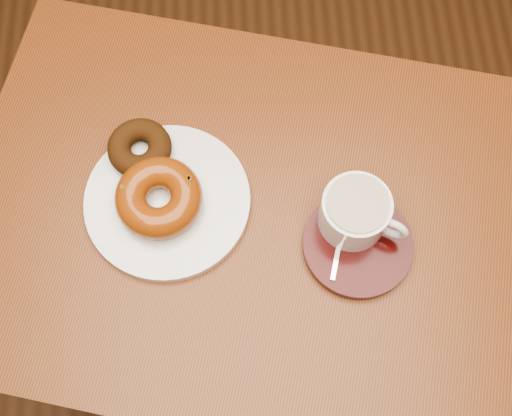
{
  "coord_description": "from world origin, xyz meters",
  "views": [
    {
      "loc": [
        0.09,
        -0.15,
        1.7
      ],
      "look_at": [
        0.1,
        0.18,
        0.82
      ],
      "focal_mm": 45.0,
      "sensor_mm": 36.0,
      "label": 1
    }
  ],
  "objects_px": {
    "donut_plate": "(168,201)",
    "coffee_cup": "(356,212)",
    "saucer": "(357,245)",
    "cafe_table": "(244,240)"
  },
  "relations": [
    {
      "from": "donut_plate",
      "to": "saucer",
      "type": "distance_m",
      "value": 0.29
    },
    {
      "from": "donut_plate",
      "to": "saucer",
      "type": "relative_size",
      "value": 1.55
    },
    {
      "from": "saucer",
      "to": "coffee_cup",
      "type": "relative_size",
      "value": 1.3
    },
    {
      "from": "cafe_table",
      "to": "coffee_cup",
      "type": "height_order",
      "value": "coffee_cup"
    },
    {
      "from": "coffee_cup",
      "to": "saucer",
      "type": "bearing_deg",
      "value": -52.22
    },
    {
      "from": "donut_plate",
      "to": "coffee_cup",
      "type": "distance_m",
      "value": 0.28
    },
    {
      "from": "cafe_table",
      "to": "saucer",
      "type": "relative_size",
      "value": 6.14
    },
    {
      "from": "cafe_table",
      "to": "saucer",
      "type": "bearing_deg",
      "value": -5.81
    },
    {
      "from": "cafe_table",
      "to": "coffee_cup",
      "type": "relative_size",
      "value": 8.02
    },
    {
      "from": "donut_plate",
      "to": "coffee_cup",
      "type": "xyz_separation_m",
      "value": [
        0.27,
        -0.05,
        0.04
      ]
    }
  ]
}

